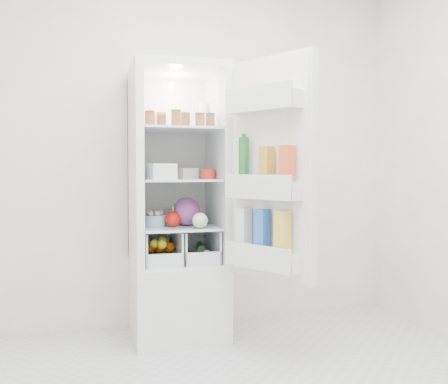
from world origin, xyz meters
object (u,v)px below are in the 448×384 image
object	(u,v)px
refrigerator	(176,237)
red_cabbage	(186,212)
fridge_door	(270,174)
mushroom_bowl	(155,221)

from	to	relation	value
refrigerator	red_cabbage	size ratio (longest dim) A/B	9.63
red_cabbage	fridge_door	xyz separation A→B (m)	(0.39, -0.52, 0.25)
mushroom_bowl	fridge_door	size ratio (longest dim) A/B	0.12
red_cabbage	mushroom_bowl	bearing A→B (deg)	171.94
mushroom_bowl	refrigerator	bearing A→B (deg)	20.18
refrigerator	mushroom_bowl	bearing A→B (deg)	-159.82
refrigerator	fridge_door	size ratio (longest dim) A/B	1.38
refrigerator	mushroom_bowl	xyz separation A→B (m)	(-0.15, -0.06, 0.12)
refrigerator	mushroom_bowl	world-z (taller)	refrigerator
mushroom_bowl	fridge_door	xyz separation A→B (m)	(0.59, -0.55, 0.31)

